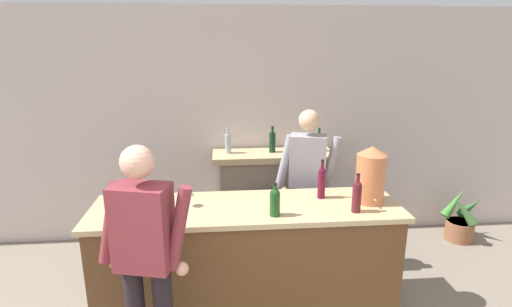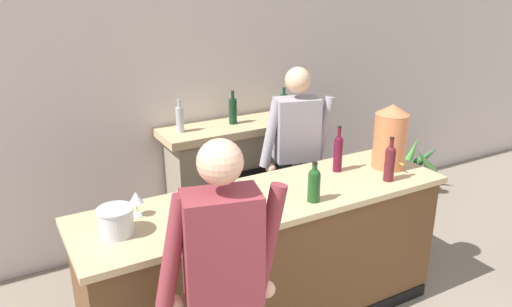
% 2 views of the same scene
% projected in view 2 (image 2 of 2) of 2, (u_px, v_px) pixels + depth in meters
% --- Properties ---
extents(wall_back_panel, '(12.00, 0.07, 2.75)m').
position_uv_depth(wall_back_panel, '(175.00, 96.00, 4.46)').
color(wall_back_panel, beige).
rests_on(wall_back_panel, ground_plane).
extents(bar_counter, '(2.60, 0.73, 1.02)m').
position_uv_depth(bar_counter, '(269.00, 261.00, 3.51)').
color(bar_counter, brown).
rests_on(bar_counter, ground_plane).
extents(fireplace_stone, '(1.38, 0.52, 1.43)m').
position_uv_depth(fireplace_stone, '(234.00, 179.00, 4.73)').
color(fireplace_stone, gray).
rests_on(fireplace_stone, ground_plane).
extents(potted_plant_corner, '(0.42, 0.44, 0.64)m').
position_uv_depth(potted_plant_corner, '(419.00, 172.00, 5.76)').
color(potted_plant_corner, '#92593B').
rests_on(potted_plant_corner, ground_plane).
extents(person_customer, '(0.64, 0.37, 1.76)m').
position_uv_depth(person_customer, '(223.00, 292.00, 2.42)').
color(person_customer, black).
rests_on(person_customer, ground_plane).
extents(person_bartender, '(0.64, 0.37, 1.72)m').
position_uv_depth(person_bartender, '(296.00, 157.00, 4.22)').
color(person_bartender, black).
rests_on(person_bartender, ground_plane).
extents(copper_dispenser, '(0.25, 0.29, 0.50)m').
position_uv_depth(copper_dispenser, '(390.00, 136.00, 3.74)').
color(copper_dispenser, '#C67044').
rests_on(copper_dispenser, bar_counter).
extents(ice_bucket_steel, '(0.21, 0.21, 0.16)m').
position_uv_depth(ice_bucket_steel, '(116.00, 221.00, 2.83)').
color(ice_bucket_steel, silver).
rests_on(ice_bucket_steel, bar_counter).
extents(wine_bottle_riesling_slim, '(0.07, 0.07, 0.35)m').
position_uv_depth(wine_bottle_riesling_slim, '(338.00, 152.00, 3.70)').
color(wine_bottle_riesling_slim, '#530E24').
rests_on(wine_bottle_riesling_slim, bar_counter).
extents(wine_bottle_chardonnay_pale, '(0.07, 0.07, 0.33)m').
position_uv_depth(wine_bottle_chardonnay_pale, '(390.00, 162.00, 3.53)').
color(wine_bottle_chardonnay_pale, '#51171F').
rests_on(wine_bottle_chardonnay_pale, bar_counter).
extents(wine_bottle_merlot_tall, '(0.08, 0.08, 0.27)m').
position_uv_depth(wine_bottle_merlot_tall, '(314.00, 183.00, 3.22)').
color(wine_bottle_merlot_tall, '#19441B').
rests_on(wine_bottle_merlot_tall, bar_counter).
extents(wine_glass_back_row, '(0.09, 0.09, 0.17)m').
position_uv_depth(wine_glass_back_row, '(200.00, 191.00, 3.11)').
color(wine_glass_back_row, silver).
rests_on(wine_glass_back_row, bar_counter).
extents(wine_glass_by_dispenser, '(0.09, 0.09, 0.16)m').
position_uv_depth(wine_glass_by_dispenser, '(136.00, 198.00, 3.03)').
color(wine_glass_by_dispenser, silver).
rests_on(wine_glass_by_dispenser, bar_counter).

